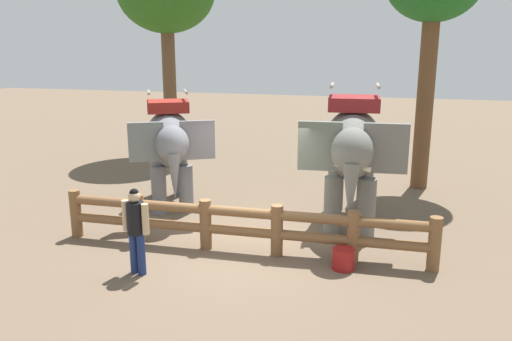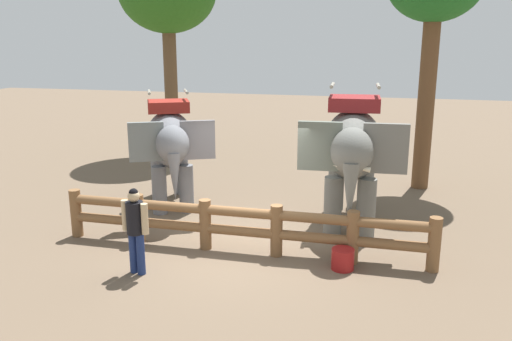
# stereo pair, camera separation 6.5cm
# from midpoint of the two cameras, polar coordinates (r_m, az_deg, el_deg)

# --- Properties ---
(ground_plane) EXTENTS (60.00, 60.00, 0.00)m
(ground_plane) POSITION_cam_midpoint_polar(r_m,az_deg,el_deg) (11.03, -1.11, -8.29)
(ground_plane) COLOR brown
(log_fence) EXTENTS (7.68, 0.30, 1.05)m
(log_fence) POSITION_cam_midpoint_polar(r_m,az_deg,el_deg) (10.55, -1.55, -5.84)
(log_fence) COLOR brown
(log_fence) RESTS_ON ground
(elephant_near_left) EXTENTS (2.70, 3.48, 2.96)m
(elephant_near_left) POSITION_cam_midpoint_polar(r_m,az_deg,el_deg) (13.40, -9.22, 3.01)
(elephant_near_left) COLOR slate
(elephant_near_left) RESTS_ON ground
(elephant_center) EXTENTS (2.16, 3.78, 3.24)m
(elephant_center) POSITION_cam_midpoint_polar(r_m,az_deg,el_deg) (11.90, 10.62, 2.34)
(elephant_center) COLOR slate
(elephant_center) RESTS_ON ground
(tourist_woman_in_black) EXTENTS (0.57, 0.38, 1.63)m
(tourist_woman_in_black) POSITION_cam_midpoint_polar(r_m,az_deg,el_deg) (9.74, -12.85, -5.81)
(tourist_woman_in_black) COLOR navy
(tourist_woman_in_black) RESTS_ON ground
(feed_bucket) EXTENTS (0.43, 0.43, 0.40)m
(feed_bucket) POSITION_cam_midpoint_polar(r_m,az_deg,el_deg) (10.08, 9.63, -9.51)
(feed_bucket) COLOR maroon
(feed_bucket) RESTS_ON ground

